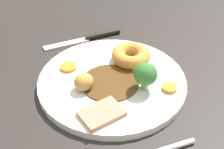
% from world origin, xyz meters
% --- Properties ---
extents(dining_table, '(1.20, 0.84, 0.04)m').
position_xyz_m(dining_table, '(0.00, 0.00, 0.02)').
color(dining_table, '#2B2623').
rests_on(dining_table, ground).
extents(dinner_plate, '(0.28, 0.28, 0.01)m').
position_xyz_m(dinner_plate, '(0.03, 0.01, 0.04)').
color(dinner_plate, white).
rests_on(dinner_plate, dining_table).
extents(gravy_pool, '(0.11, 0.11, 0.00)m').
position_xyz_m(gravy_pool, '(0.02, 0.02, 0.05)').
color(gravy_pool, '#563819').
rests_on(gravy_pool, dinner_plate).
extents(meat_slice_main, '(0.07, 0.08, 0.01)m').
position_xyz_m(meat_slice_main, '(-0.06, 0.05, 0.05)').
color(meat_slice_main, tan).
rests_on(meat_slice_main, dinner_plate).
extents(yorkshire_pudding, '(0.08, 0.08, 0.03)m').
position_xyz_m(yorkshire_pudding, '(0.07, -0.05, 0.06)').
color(yorkshire_pudding, '#C68938').
rests_on(yorkshire_pudding, dinner_plate).
extents(roast_potato_left, '(0.05, 0.05, 0.03)m').
position_xyz_m(roast_potato_left, '(0.02, 0.07, 0.07)').
color(roast_potato_left, '#BC8C42').
rests_on(roast_potato_left, dinner_plate).
extents(carrot_coin_front, '(0.03, 0.03, 0.01)m').
position_xyz_m(carrot_coin_front, '(0.09, 0.08, 0.05)').
color(carrot_coin_front, orange).
rests_on(carrot_coin_front, dinner_plate).
extents(carrot_coin_back, '(0.03, 0.03, 0.01)m').
position_xyz_m(carrot_coin_back, '(-0.03, -0.08, 0.05)').
color(carrot_coin_back, orange).
rests_on(carrot_coin_back, dinner_plate).
extents(broccoli_floret, '(0.04, 0.04, 0.05)m').
position_xyz_m(broccoli_floret, '(-0.01, -0.04, 0.08)').
color(broccoli_floret, '#8CB766').
rests_on(broccoli_floret, dinner_plate).
extents(knife, '(0.03, 0.19, 0.01)m').
position_xyz_m(knife, '(0.20, 0.01, 0.04)').
color(knife, black).
rests_on(knife, dining_table).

